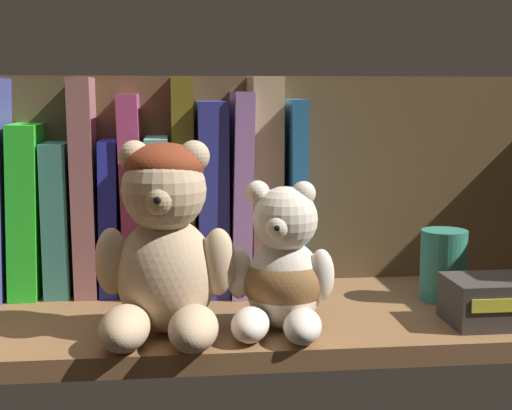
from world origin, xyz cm
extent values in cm
cube|color=brown|center=(0.00, 0.00, 1.00)|extent=(77.20, 25.08, 2.00)
cube|color=brown|center=(0.00, 13.14, 13.11)|extent=(79.60, 1.20, 26.21)
cube|color=green|center=(-26.37, 10.38, 11.48)|extent=(3.56, 9.86, 19.04)
cube|color=#35746D|center=(-23.03, 10.38, 10.46)|extent=(2.77, 9.01, 16.92)
cube|color=#8E5A5A|center=(-20.00, 10.38, 13.97)|extent=(2.58, 9.44, 23.95)
cube|color=#262CB0|center=(-17.38, 10.38, 10.57)|extent=(2.21, 9.48, 17.16)
cube|color=#AF3C73|center=(-14.85, 10.38, 13.08)|extent=(2.71, 10.19, 22.21)
cube|color=#70B8AF|center=(-12.07, 10.38, 10.73)|extent=(2.48, 12.82, 17.46)
cube|color=brown|center=(-9.22, 10.38, 14.03)|extent=(2.37, 9.04, 24.06)
cube|color=navy|center=(-5.98, 10.38, 12.70)|extent=(3.26, 12.37, 21.40)
cube|color=#9569AA|center=(-2.88, 10.38, 13.22)|extent=(2.58, 13.46, 22.47)
cube|color=tan|center=(0.25, 10.38, 14.03)|extent=(3.34, 10.50, 24.05)
cube|color=#246097|center=(3.23, 10.38, 12.80)|extent=(1.93, 13.81, 21.61)
ellipsoid|color=tan|center=(-11.13, -5.80, 7.48)|extent=(9.32, 8.56, 10.97)
sphere|color=tan|center=(-11.20, -6.35, 15.55)|extent=(7.80, 7.80, 7.80)
sphere|color=tan|center=(-13.84, -5.45, 18.60)|extent=(2.93, 2.93, 2.93)
sphere|color=tan|center=(-8.42, -6.16, 18.60)|extent=(2.93, 2.93, 2.93)
sphere|color=tan|center=(-11.56, -9.09, 15.09)|extent=(2.93, 2.93, 2.93)
sphere|color=black|center=(-11.69, -10.11, 15.16)|extent=(1.02, 1.02, 1.02)
ellipsoid|color=tan|center=(-14.79, -10.58, 3.95)|extent=(5.29, 7.82, 3.90)
ellipsoid|color=tan|center=(-8.81, -11.36, 3.95)|extent=(5.29, 7.82, 3.90)
ellipsoid|color=tan|center=(-16.10, -5.71, 8.86)|extent=(3.55, 3.55, 6.34)
ellipsoid|color=tan|center=(-6.31, -6.99, 8.86)|extent=(3.55, 3.55, 6.34)
ellipsoid|color=maroon|center=(-11.13, -5.80, 17.70)|extent=(7.41, 7.41, 4.29)
ellipsoid|color=beige|center=(-0.39, -5.99, 6.32)|extent=(7.34, 6.73, 8.63)
sphere|color=beige|center=(-0.49, -6.41, 12.67)|extent=(6.14, 6.14, 6.14)
sphere|color=beige|center=(-2.49, -5.51, 15.06)|extent=(2.30, 2.30, 2.30)
sphere|color=beige|center=(1.70, -6.47, 15.06)|extent=(2.30, 2.30, 2.30)
sphere|color=beige|center=(-0.97, -8.54, 12.30)|extent=(2.30, 2.30, 2.30)
sphere|color=black|center=(-1.15, -9.32, 12.36)|extent=(0.81, 0.81, 0.81)
ellipsoid|color=beige|center=(-3.62, -9.46, 3.53)|extent=(4.65, 6.38, 3.07)
ellipsoid|color=beige|center=(1.01, -10.52, 3.53)|extent=(4.65, 6.38, 3.07)
ellipsoid|color=beige|center=(-4.27, -5.55, 7.40)|extent=(2.99, 2.99, 4.99)
ellipsoid|color=beige|center=(3.30, -7.28, 7.40)|extent=(2.99, 2.99, 4.99)
ellipsoid|color=brown|center=(-0.39, -5.99, 6.53)|extent=(7.94, 7.34, 6.04)
cylinder|color=#2D7A66|center=(18.62, 1.86, 5.85)|extent=(4.99, 4.99, 7.70)
cube|color=#38332D|center=(21.37, -6.85, 4.25)|extent=(10.61, 6.87, 4.49)
camera|label=1|loc=(-10.61, -75.47, 24.45)|focal=53.27mm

